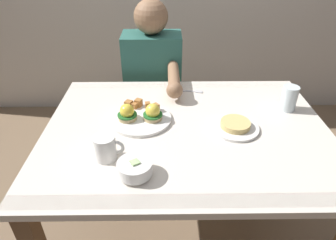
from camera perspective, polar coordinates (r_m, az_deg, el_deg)
name	(u,v)px	position (r m, az deg, el deg)	size (l,w,h in m)	color
ground_plane	(182,236)	(1.78, 2.77, -21.53)	(6.00, 6.00, 0.00)	#7F664C
dining_table	(186,147)	(1.32, 3.50, -5.32)	(1.20, 0.90, 0.74)	silver
eggs_benedict_plate	(140,116)	(1.29, -5.37, 0.85)	(0.27, 0.27, 0.09)	white
fruit_bowl	(135,168)	(1.02, -6.40, -9.26)	(0.12, 0.12, 0.06)	white
coffee_mug	(106,147)	(1.09, -11.96, -5.13)	(0.11, 0.08, 0.09)	white
fork	(190,91)	(1.54, 4.20, 5.58)	(0.16, 0.04, 0.00)	silver
water_glass_near	(289,100)	(1.46, 22.23, 3.62)	(0.07, 0.07, 0.12)	silver
side_plate	(235,126)	(1.27, 12.80, -1.15)	(0.20, 0.20, 0.04)	white
diner_person	(153,84)	(1.82, -2.84, 6.89)	(0.34, 0.54, 1.14)	#33333D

